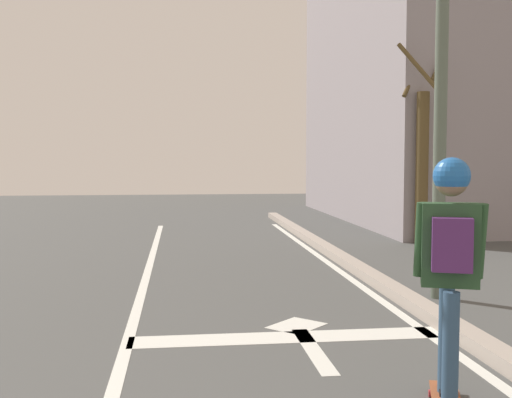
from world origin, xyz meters
name	(u,v)px	position (x,y,z in m)	size (l,w,h in m)	color
lane_line_center	(131,330)	(0.13, 6.00, 0.00)	(0.12, 20.00, 0.01)	silver
lane_line_curbside	(410,321)	(3.14, 6.00, 0.00)	(0.12, 20.00, 0.01)	silver
stop_bar	(289,337)	(1.71, 5.54, 0.00)	(3.16, 0.40, 0.01)	silver
lane_arrow_stem	(313,350)	(1.87, 5.10, 0.00)	(0.16, 1.40, 0.01)	silver
lane_arrow_head	(296,325)	(1.87, 5.95, 0.00)	(0.56, 0.44, 0.01)	silver
curb_strip	(432,314)	(3.39, 6.00, 0.07)	(0.24, 24.00, 0.14)	#A3978C
skater	(450,248)	(2.49, 3.57, 1.17)	(0.45, 0.62, 1.71)	#2F4B69
roadside_tree	(422,159)	(5.61, 11.89, 1.77)	(1.02, 1.00, 4.12)	brown
building_block	(496,85)	(9.96, 17.15, 3.94)	(9.33, 10.22, 7.88)	gray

